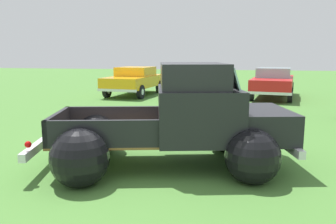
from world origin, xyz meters
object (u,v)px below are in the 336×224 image
at_px(show_car_1, 203,80).
at_px(show_car_2, 273,81).
at_px(show_car_0, 135,80).
at_px(lane_cone_0, 102,123).
at_px(vintage_pickup_truck, 184,126).
at_px(spectator_1, 219,95).

relative_size(show_car_1, show_car_2, 1.01).
height_order(show_car_0, show_car_2, same).
bearing_deg(show_car_1, lane_cone_0, -0.86).
bearing_deg(show_car_1, show_car_0, -76.68).
xyz_separation_m(vintage_pickup_truck, show_car_2, (2.79, 10.86, 0.03)).
height_order(show_car_1, lane_cone_0, show_car_1).
height_order(show_car_0, spectator_1, spectator_1).
distance_m(vintage_pickup_truck, show_car_0, 11.39).
height_order(show_car_1, show_car_2, same).
height_order(show_car_2, lane_cone_0, show_car_2).
xyz_separation_m(vintage_pickup_truck, show_car_0, (-4.08, 10.64, 0.03)).
height_order(spectator_1, lane_cone_0, spectator_1).
bearing_deg(vintage_pickup_truck, show_car_2, 62.52).
xyz_separation_m(show_car_0, show_car_1, (3.51, 0.12, 0.00)).
distance_m(show_car_2, spectator_1, 8.59).
bearing_deg(show_car_1, vintage_pickup_truck, 14.40).
relative_size(vintage_pickup_truck, show_car_1, 1.00).
xyz_separation_m(show_car_2, spectator_1, (-2.25, -8.29, 0.27)).
bearing_deg(vintage_pickup_truck, spectator_1, 65.10).
distance_m(show_car_1, lane_cone_0, 8.90).
relative_size(show_car_1, spectator_1, 2.70).
height_order(show_car_0, lane_cone_0, show_car_0).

